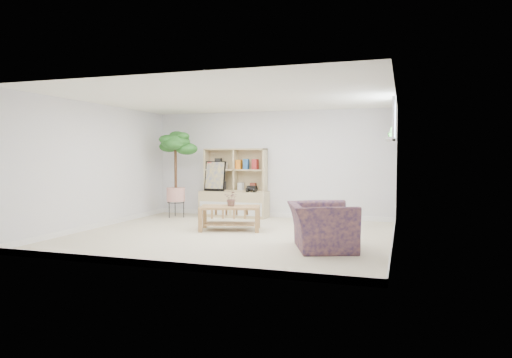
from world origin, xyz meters
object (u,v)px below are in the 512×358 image
(coffee_table, at_px, (230,218))
(armchair, at_px, (321,223))
(storage_unit, at_px, (234,183))
(floor_tree, at_px, (176,174))

(coffee_table, relative_size, armchair, 1.04)
(storage_unit, bearing_deg, armchair, -49.60)
(storage_unit, bearing_deg, floor_tree, -159.21)
(coffee_table, bearing_deg, storage_unit, 93.20)
(storage_unit, distance_m, coffee_table, 1.94)
(storage_unit, height_order, floor_tree, floor_tree)
(floor_tree, relative_size, armchair, 1.84)
(coffee_table, distance_m, floor_tree, 2.35)
(storage_unit, xyz_separation_m, armchair, (2.51, -2.95, -0.38))
(floor_tree, distance_m, armchair, 4.53)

